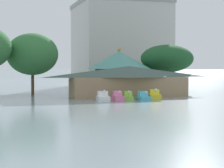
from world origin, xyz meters
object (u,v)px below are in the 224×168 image
(boathouse, at_px, (129,81))
(background_building_block, at_px, (120,45))
(pedal_boat_lime, at_px, (128,96))
(pedal_boat_white, at_px, (103,97))
(pedal_boat_pink, at_px, (118,97))
(pedal_boat_cyan, at_px, (143,97))
(pedal_boat_yellow, at_px, (154,95))
(shoreline_tree_mid, at_px, (32,54))
(green_roof_pavilion, at_px, (119,69))
(shoreline_tree_right, at_px, (167,59))

(boathouse, xyz_separation_m, background_building_block, (9.48, 32.10, 7.80))
(pedal_boat_lime, relative_size, background_building_block, 0.14)
(pedal_boat_white, xyz_separation_m, pedal_boat_pink, (2.49, 0.84, -0.03))
(pedal_boat_cyan, distance_m, background_building_block, 40.81)
(pedal_boat_yellow, relative_size, shoreline_tree_mid, 0.25)
(green_roof_pavilion, distance_m, shoreline_tree_right, 10.01)
(pedal_boat_pink, bearing_deg, boathouse, 149.80)
(pedal_boat_lime, relative_size, boathouse, 0.15)
(pedal_boat_white, bearing_deg, shoreline_tree_mid, -146.12)
(background_building_block, bearing_deg, pedal_boat_white, -112.22)
(pedal_boat_white, distance_m, pedal_boat_cyan, 6.35)
(pedal_boat_white, height_order, pedal_boat_cyan, pedal_boat_white)
(boathouse, xyz_separation_m, shoreline_tree_right, (11.10, 8.95, 3.86))
(pedal_boat_pink, height_order, background_building_block, background_building_block)
(pedal_boat_white, bearing_deg, pedal_boat_yellow, 107.15)
(pedal_boat_cyan, distance_m, pedal_boat_yellow, 2.42)
(pedal_boat_cyan, distance_m, boathouse, 6.66)
(green_roof_pavilion, bearing_deg, background_building_block, 70.68)
(pedal_boat_pink, distance_m, pedal_boat_lime, 1.99)
(pedal_boat_white, distance_m, shoreline_tree_right, 24.32)
(pedal_boat_cyan, relative_size, shoreline_tree_mid, 0.27)
(boathouse, relative_size, shoreline_tree_mid, 1.90)
(pedal_boat_cyan, height_order, shoreline_tree_mid, shoreline_tree_mid)
(pedal_boat_white, xyz_separation_m, green_roof_pavilion, (7.73, 15.63, 3.90))
(pedal_boat_lime, xyz_separation_m, pedal_boat_yellow, (4.22, -0.11, 0.09))
(shoreline_tree_right, bearing_deg, shoreline_tree_mid, 179.36)
(pedal_boat_pink, bearing_deg, pedal_boat_white, -68.14)
(boathouse, bearing_deg, pedal_boat_white, -133.29)
(shoreline_tree_mid, xyz_separation_m, shoreline_tree_right, (25.50, -0.29, -0.59))
(shoreline_tree_right, bearing_deg, pedal_boat_white, -138.02)
(boathouse, bearing_deg, pedal_boat_cyan, -90.85)
(green_roof_pavilion, bearing_deg, shoreline_tree_mid, 178.43)
(pedal_boat_cyan, distance_m, shoreline_tree_right, 19.86)
(shoreline_tree_mid, bearing_deg, pedal_boat_pink, -55.50)
(shoreline_tree_mid, bearing_deg, pedal_boat_cyan, -47.39)
(pedal_boat_white, bearing_deg, boathouse, 144.20)
(background_building_block, bearing_deg, green_roof_pavilion, -109.32)
(pedal_boat_yellow, xyz_separation_m, shoreline_tree_mid, (-16.53, 14.61, 6.51))
(pedal_boat_pink, height_order, pedal_boat_yellow, pedal_boat_yellow)
(pedal_boat_white, distance_m, background_building_block, 43.19)
(pedal_boat_white, height_order, pedal_boat_yellow, pedal_boat_white)
(shoreline_tree_right, height_order, background_building_block, background_building_block)
(green_roof_pavilion, bearing_deg, pedal_boat_cyan, -95.30)
(pedal_boat_pink, bearing_deg, pedal_boat_lime, 114.60)
(pedal_boat_yellow, relative_size, background_building_block, 0.13)
(pedal_boat_pink, bearing_deg, green_roof_pavilion, 163.63)
(shoreline_tree_mid, xyz_separation_m, background_building_block, (23.88, 22.86, 3.35))
(background_building_block, bearing_deg, shoreline_tree_mid, -136.25)
(pedal_boat_white, xyz_separation_m, shoreline_tree_mid, (-7.97, 16.06, 6.52))
(pedal_boat_pink, xyz_separation_m, pedal_boat_lime, (1.85, 0.73, -0.05))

